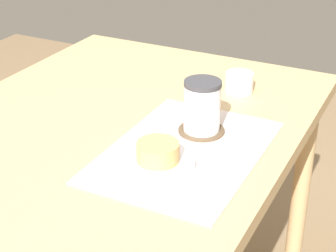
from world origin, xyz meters
TOP-DOWN VIEW (x-y plane):
  - dining_table at (0.00, 0.00)m, footprint 1.16×0.79m
  - placemat at (0.02, -0.20)m, footprint 0.42×0.29m
  - pastry_plate at (-0.06, -0.18)m, footprint 0.14×0.14m
  - pastry at (-0.06, -0.18)m, footprint 0.08×0.08m
  - coffee_coaster at (0.11, -0.19)m, footprint 0.10×0.10m
  - coffee_mug at (0.11, -0.19)m, footprint 0.11×0.08m
  - sugar_bowl at (0.36, -0.19)m, footprint 0.07×0.07m

SIDE VIEW (x-z plane):
  - dining_table at x=0.00m, z-range 0.28..1.00m
  - placemat at x=0.02m, z-range 0.72..0.73m
  - coffee_coaster at x=0.11m, z-range 0.73..0.73m
  - pastry_plate at x=-0.06m, z-range 0.73..0.74m
  - sugar_bowl at x=0.36m, z-range 0.72..0.77m
  - pastry at x=-0.06m, z-range 0.74..0.78m
  - coffee_mug at x=0.11m, z-range 0.73..0.84m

